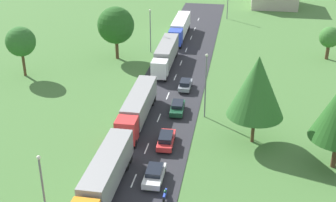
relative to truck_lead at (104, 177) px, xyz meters
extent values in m
cube|color=#2B2B30|center=(2.27, 11.16, -2.13)|extent=(10.00, 140.00, 0.06)
cube|color=white|center=(2.27, 2.79, -2.09)|extent=(0.16, 2.40, 0.01)
cube|color=white|center=(2.27, 9.32, -2.09)|extent=(0.16, 2.40, 0.01)
cube|color=white|center=(2.27, 17.16, -2.09)|extent=(0.16, 2.40, 0.01)
cube|color=white|center=(2.27, 24.16, -2.09)|extent=(0.16, 2.40, 0.01)
cube|color=white|center=(2.27, 31.30, -2.09)|extent=(0.16, 2.40, 0.01)
cube|color=white|center=(2.27, 37.86, -2.09)|extent=(0.16, 2.40, 0.01)
cube|color=white|center=(2.27, 44.75, -2.09)|extent=(0.16, 2.40, 0.01)
cube|color=white|center=(2.27, 52.19, -2.09)|extent=(0.16, 2.40, 0.01)
cube|color=white|center=(2.27, 58.32, -2.09)|extent=(0.16, 2.40, 0.01)
cube|color=white|center=(2.27, 65.98, -2.09)|extent=(0.16, 2.40, 0.01)
cube|color=gray|center=(0.01, 1.32, 0.14)|extent=(2.55, 11.43, 2.87)
cube|color=black|center=(0.01, 1.32, -1.50)|extent=(0.94, 10.85, 0.24)
cylinder|color=black|center=(1.07, 4.74, -1.60)|extent=(0.35, 1.00, 1.00)
cylinder|color=black|center=(-1.03, 4.75, -1.60)|extent=(0.35, 1.00, 1.00)
cylinder|color=black|center=(1.08, 6.11, -1.60)|extent=(0.35, 1.00, 1.00)
cylinder|color=black|center=(-1.02, 6.12, -1.60)|extent=(0.35, 1.00, 1.00)
cube|color=red|center=(-0.21, 9.89, -0.18)|extent=(2.47, 2.42, 2.85)
cube|color=black|center=(-0.20, 8.75, 0.34)|extent=(2.10, 0.13, 1.25)
cube|color=gray|center=(-0.31, 17.22, 0.05)|extent=(2.65, 11.61, 2.69)
cube|color=black|center=(-0.31, 17.22, -1.50)|extent=(1.04, 11.01, 0.24)
cylinder|color=black|center=(0.84, 9.31, -1.60)|extent=(0.36, 1.00, 1.00)
cylinder|color=black|center=(-1.26, 9.28, -1.60)|extent=(0.36, 1.00, 1.00)
cylinder|color=black|center=(0.69, 20.71, -1.60)|extent=(0.36, 1.00, 1.00)
cylinder|color=black|center=(-1.41, 20.68, -1.60)|extent=(0.36, 1.00, 1.00)
cylinder|color=black|center=(0.68, 22.10, -1.60)|extent=(0.36, 1.00, 1.00)
cylinder|color=black|center=(-1.42, 22.07, -1.60)|extent=(0.36, 1.00, 1.00)
cube|color=white|center=(0.01, 29.92, -0.25)|extent=(2.47, 2.52, 2.69)
cube|color=black|center=(0.02, 28.73, 0.23)|extent=(2.10, 0.13, 1.18)
cube|color=gray|center=(-0.08, 37.10, 0.17)|extent=(2.64, 11.20, 2.93)
cube|color=black|center=(-0.08, 37.10, -1.50)|extent=(1.03, 10.62, 0.24)
cylinder|color=black|center=(1.06, 29.31, -1.60)|extent=(0.36, 1.00, 1.00)
cylinder|color=black|center=(-1.04, 29.28, -1.60)|extent=(0.36, 1.00, 1.00)
cylinder|color=black|center=(0.93, 40.47, -1.60)|extent=(0.36, 1.00, 1.00)
cylinder|color=black|center=(-1.17, 40.44, -1.60)|extent=(0.36, 1.00, 1.00)
cylinder|color=black|center=(0.91, 41.81, -1.60)|extent=(0.36, 1.00, 1.00)
cylinder|color=black|center=(-1.19, 41.78, -1.60)|extent=(0.36, 1.00, 1.00)
cube|color=blue|center=(0.02, 46.11, -0.22)|extent=(2.46, 2.64, 2.77)
cube|color=black|center=(0.03, 44.86, 0.28)|extent=(2.10, 0.12, 1.22)
cube|color=white|center=(-0.03, 53.55, 0.08)|extent=(2.58, 11.56, 2.76)
cube|color=black|center=(-0.03, 53.55, -1.50)|extent=(0.98, 10.97, 0.24)
cylinder|color=black|center=(1.08, 45.46, -1.60)|extent=(0.36, 1.00, 1.00)
cylinder|color=black|center=(-1.02, 45.45, -1.60)|extent=(0.36, 1.00, 1.00)
cylinder|color=black|center=(0.99, 57.02, -1.60)|extent=(0.36, 1.00, 1.00)
cylinder|color=black|center=(-1.11, 57.00, -1.60)|extent=(0.36, 1.00, 1.00)
cylinder|color=black|center=(0.98, 58.40, -1.60)|extent=(0.36, 1.00, 1.00)
cylinder|color=black|center=(-1.12, 58.39, -1.60)|extent=(0.36, 1.00, 1.00)
cube|color=white|center=(4.40, 3.13, -1.46)|extent=(1.93, 4.28, 0.64)
cube|color=black|center=(4.40, 3.34, -0.89)|extent=(1.61, 2.40, 0.50)
cylinder|color=black|center=(5.26, 1.69, -1.78)|extent=(0.23, 0.64, 0.64)
cylinder|color=black|center=(3.58, 1.67, -1.78)|extent=(0.23, 0.64, 0.64)
cylinder|color=black|center=(5.23, 4.58, -1.78)|extent=(0.23, 0.64, 0.64)
cylinder|color=black|center=(3.55, 4.57, -1.78)|extent=(0.23, 0.64, 0.64)
cube|color=red|center=(4.40, 10.48, -1.46)|extent=(1.99, 4.61, 0.63)
cube|color=black|center=(4.41, 10.26, -0.85)|extent=(1.62, 2.60, 0.60)
cylinder|color=black|center=(3.54, 11.99, -1.78)|extent=(0.25, 0.65, 0.64)
cylinder|color=black|center=(5.13, 12.06, -1.78)|extent=(0.25, 0.65, 0.64)
cylinder|color=black|center=(3.67, 8.91, -1.78)|extent=(0.25, 0.65, 0.64)
cylinder|color=black|center=(5.26, 8.97, -1.78)|extent=(0.25, 0.65, 0.64)
cube|color=#19472D|center=(4.45, 19.07, -1.45)|extent=(1.93, 4.36, 0.65)
cube|color=black|center=(4.44, 19.29, -0.89)|extent=(1.57, 2.46, 0.47)
cylinder|color=black|center=(5.28, 17.65, -1.78)|extent=(0.25, 0.65, 0.64)
cylinder|color=black|center=(3.75, 17.58, -1.78)|extent=(0.25, 0.65, 0.64)
cylinder|color=black|center=(5.14, 20.56, -1.78)|extent=(0.25, 0.65, 0.64)
cylinder|color=black|center=(3.61, 20.49, -1.78)|extent=(0.25, 0.65, 0.64)
cube|color=#8C939E|center=(4.46, 27.02, -1.48)|extent=(1.71, 4.05, 0.59)
cube|color=black|center=(4.46, 26.81, -0.89)|extent=(1.43, 2.27, 0.58)
cylinder|color=black|center=(3.71, 28.39, -1.78)|extent=(0.22, 0.64, 0.64)
cylinder|color=black|center=(5.22, 28.39, -1.78)|extent=(0.22, 0.64, 0.64)
cylinder|color=black|center=(3.71, 25.64, -1.78)|extent=(0.22, 0.64, 0.64)
cylinder|color=black|center=(5.21, 25.64, -1.78)|extent=(0.22, 0.64, 0.64)
cylinder|color=black|center=(6.01, 1.06, -1.78)|extent=(0.12, 0.64, 0.64)
cylinder|color=black|center=(6.01, -0.24, -1.78)|extent=(0.14, 0.64, 0.64)
cube|color=blue|center=(6.01, 0.41, -1.56)|extent=(0.20, 1.40, 0.36)
ellipsoid|color=#19472D|center=(6.01, 0.56, -1.33)|extent=(0.28, 0.52, 0.28)
cylinder|color=slate|center=(-3.80, -5.22, 1.45)|extent=(0.18, 0.18, 7.21)
sphere|color=silver|center=(-3.80, -5.22, 5.17)|extent=(0.36, 0.36, 0.36)
cylinder|color=slate|center=(8.17, 18.63, 2.13)|extent=(0.18, 0.18, 8.57)
sphere|color=silver|center=(8.17, 18.63, 6.53)|extent=(0.36, 0.36, 0.36)
cylinder|color=slate|center=(-4.04, 42.62, 1.68)|extent=(0.18, 0.18, 7.68)
sphere|color=silver|center=(-4.04, 42.62, 5.64)|extent=(0.36, 0.36, 0.36)
cylinder|color=slate|center=(8.59, 67.85, 1.44)|extent=(0.18, 0.18, 7.20)
cylinder|color=#513823|center=(23.24, 9.13, -0.34)|extent=(0.58, 0.58, 3.64)
cylinder|color=#513823|center=(-21.76, 28.18, -0.17)|extent=(0.44, 0.44, 3.98)
sphere|color=#2D6628|center=(-21.76, 28.18, 3.58)|extent=(4.69, 4.69, 4.69)
cylinder|color=#513823|center=(27.32, 44.27, -0.83)|extent=(0.60, 0.60, 2.66)
sphere|color=#38702D|center=(27.32, 44.27, 1.86)|extent=(3.61, 3.61, 3.61)
cylinder|color=#513823|center=(-9.21, 38.45, -0.34)|extent=(0.58, 0.58, 3.64)
sphere|color=#23561E|center=(-9.21, 38.45, 3.87)|extent=(6.36, 6.36, 6.36)
cylinder|color=#513823|center=(14.45, 13.13, -0.36)|extent=(0.41, 0.41, 3.59)
cone|color=#2D6628|center=(14.45, 13.13, 5.09)|extent=(6.64, 6.64, 7.31)
camera|label=1|loc=(12.42, -35.76, 26.14)|focal=49.13mm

